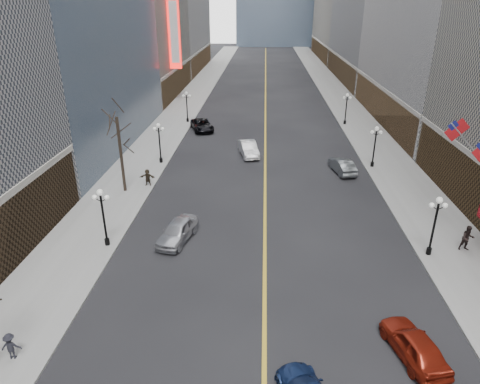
# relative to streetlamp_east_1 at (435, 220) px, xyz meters

# --- Properties ---
(sidewalk_east) EXTENTS (6.00, 230.00, 0.15)m
(sidewalk_east) POSITION_rel_streetlamp_east_1_xyz_m (2.20, 40.00, -2.83)
(sidewalk_east) COLOR gray
(sidewalk_east) RESTS_ON ground
(sidewalk_west) EXTENTS (6.00, 230.00, 0.15)m
(sidewalk_west) POSITION_rel_streetlamp_east_1_xyz_m (-25.80, 40.00, -2.83)
(sidewalk_west) COLOR gray
(sidewalk_west) RESTS_ON ground
(lane_line) EXTENTS (0.25, 200.00, 0.02)m
(lane_line) POSITION_rel_streetlamp_east_1_xyz_m (-11.80, 50.00, -2.89)
(lane_line) COLOR gold
(lane_line) RESTS_ON ground
(streetlamp_east_1) EXTENTS (1.26, 0.44, 4.52)m
(streetlamp_east_1) POSITION_rel_streetlamp_east_1_xyz_m (0.00, 0.00, 0.00)
(streetlamp_east_1) COLOR black
(streetlamp_east_1) RESTS_ON sidewalk_east
(streetlamp_east_2) EXTENTS (1.26, 0.44, 4.52)m
(streetlamp_east_2) POSITION_rel_streetlamp_east_1_xyz_m (0.00, 18.00, 0.00)
(streetlamp_east_2) COLOR black
(streetlamp_east_2) RESTS_ON sidewalk_east
(streetlamp_east_3) EXTENTS (1.26, 0.44, 4.52)m
(streetlamp_east_3) POSITION_rel_streetlamp_east_1_xyz_m (0.00, 36.00, 0.00)
(streetlamp_east_3) COLOR black
(streetlamp_east_3) RESTS_ON sidewalk_east
(streetlamp_west_1) EXTENTS (1.26, 0.44, 4.52)m
(streetlamp_west_1) POSITION_rel_streetlamp_east_1_xyz_m (-23.60, 0.00, 0.00)
(streetlamp_west_1) COLOR black
(streetlamp_west_1) RESTS_ON sidewalk_west
(streetlamp_west_2) EXTENTS (1.26, 0.44, 4.52)m
(streetlamp_west_2) POSITION_rel_streetlamp_east_1_xyz_m (-23.60, 18.00, 0.00)
(streetlamp_west_2) COLOR black
(streetlamp_west_2) RESTS_ON sidewalk_west
(streetlamp_west_3) EXTENTS (1.26, 0.44, 4.52)m
(streetlamp_west_3) POSITION_rel_streetlamp_east_1_xyz_m (-23.60, 36.00, 0.00)
(streetlamp_west_3) COLOR black
(streetlamp_west_3) RESTS_ON sidewalk_west
(flag_5) EXTENTS (2.87, 0.12, 2.87)m
(flag_5) POSITION_rel_streetlamp_east_1_xyz_m (3.51, 7.00, 4.39)
(flag_5) COLOR #B2B2B7
(flag_5) RESTS_ON ground
(theatre_marquee) EXTENTS (2.00, 0.55, 12.00)m
(theatre_marquee) POSITION_rel_streetlamp_east_1_xyz_m (-27.68, 50.00, 9.10)
(theatre_marquee) COLOR red
(theatre_marquee) RESTS_ON ground
(tree_west_far) EXTENTS (3.60, 3.60, 7.92)m
(tree_west_far) POSITION_rel_streetlamp_east_1_xyz_m (-25.30, 10.00, 3.34)
(tree_west_far) COLOR #2D231C
(tree_west_far) RESTS_ON sidewalk_west
(car_nb_near) EXTENTS (3.02, 5.09, 1.62)m
(car_nb_near) POSITION_rel_streetlamp_east_1_xyz_m (-18.50, 1.16, -2.09)
(car_nb_near) COLOR #ADAFB5
(car_nb_near) RESTS_ON ground
(car_nb_mid) EXTENTS (2.85, 5.33, 1.67)m
(car_nb_mid) POSITION_rel_streetlamp_east_1_xyz_m (-13.80, 21.35, -2.07)
(car_nb_mid) COLOR #BEBEC0
(car_nb_mid) RESTS_ON ground
(car_nb_far) EXTENTS (4.29, 6.20, 1.57)m
(car_nb_far) POSITION_rel_streetlamp_east_1_xyz_m (-20.80, 31.78, -2.12)
(car_nb_far) COLOR black
(car_nb_far) RESTS_ON ground
(car_sb_mid) EXTENTS (2.92, 4.88, 1.55)m
(car_sb_mid) POSITION_rel_streetlamp_east_1_xyz_m (-4.15, -9.84, -2.12)
(car_sb_mid) COLOR maroon
(car_sb_mid) RESTS_ON ground
(car_sb_far) EXTENTS (2.55, 4.86, 1.52)m
(car_sb_far) POSITION_rel_streetlamp_east_1_xyz_m (-3.58, 16.32, -2.14)
(car_sb_far) COLOR #555A5D
(car_sb_far) RESTS_ON ground
(ped_east_walk) EXTENTS (0.98, 0.58, 1.96)m
(ped_east_walk) POSITION_rel_streetlamp_east_1_xyz_m (2.87, 0.72, -1.77)
(ped_east_walk) COLOR black
(ped_east_walk) RESTS_ON sidewalk_east
(ped_west_walk) EXTENTS (1.02, 0.55, 1.50)m
(ped_west_walk) POSITION_rel_streetlamp_east_1_xyz_m (-24.63, -11.21, -2.00)
(ped_west_walk) COLOR black
(ped_west_walk) RESTS_ON sidewalk_west
(ped_west_far) EXTENTS (1.56, 0.51, 1.67)m
(ped_west_far) POSITION_rel_streetlamp_east_1_xyz_m (-23.40, 11.39, -1.92)
(ped_west_far) COLOR black
(ped_west_far) RESTS_ON sidewalk_west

